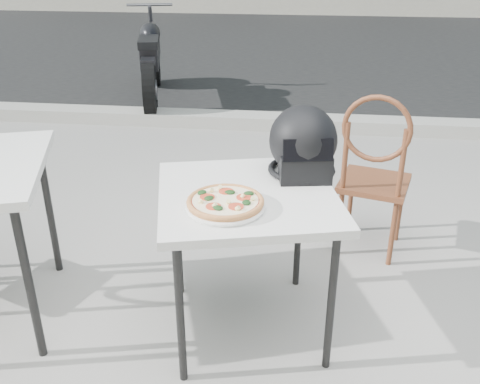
# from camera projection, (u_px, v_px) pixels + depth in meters

# --- Properties ---
(ground) EXTENTS (80.00, 80.00, 0.00)m
(ground) POSITION_uv_depth(u_px,v_px,m) (306.00, 356.00, 2.28)
(ground) COLOR gray
(ground) RESTS_ON ground
(street_asphalt) EXTENTS (30.00, 8.00, 0.00)m
(street_asphalt) POSITION_uv_depth(u_px,v_px,m) (310.00, 48.00, 8.55)
(street_asphalt) COLOR black
(street_asphalt) RESTS_ON ground
(curb) EXTENTS (30.00, 0.25, 0.12)m
(curb) POSITION_uv_depth(u_px,v_px,m) (309.00, 123.00, 4.94)
(curb) COLOR #9E9C93
(curb) RESTS_ON ground
(cafe_table_main) EXTENTS (0.86, 0.86, 0.68)m
(cafe_table_main) POSITION_uv_depth(u_px,v_px,m) (247.00, 206.00, 2.20)
(cafe_table_main) COLOR silver
(cafe_table_main) RESTS_ON ground
(plate) EXTENTS (0.36, 0.36, 0.02)m
(plate) POSITION_uv_depth(u_px,v_px,m) (225.00, 207.00, 2.03)
(plate) COLOR white
(plate) RESTS_ON cafe_table_main
(pizza) EXTENTS (0.35, 0.35, 0.04)m
(pizza) POSITION_uv_depth(u_px,v_px,m) (225.00, 201.00, 2.03)
(pizza) COLOR #BF7D45
(pizza) RESTS_ON plate
(helmet) EXTENTS (0.34, 0.35, 0.30)m
(helmet) POSITION_uv_depth(u_px,v_px,m) (303.00, 145.00, 2.29)
(helmet) COLOR black
(helmet) RESTS_ON cafe_table_main
(cafe_chair_main) EXTENTS (0.44, 0.44, 0.93)m
(cafe_chair_main) POSITION_uv_depth(u_px,v_px,m) (374.00, 168.00, 2.81)
(cafe_chair_main) COLOR brown
(cafe_chair_main) RESTS_ON ground
(motorcycle) EXTENTS (0.64, 1.89, 0.96)m
(motorcycle) POSITION_uv_depth(u_px,v_px,m) (151.00, 61.00, 5.67)
(motorcycle) COLOR black
(motorcycle) RESTS_ON street_asphalt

